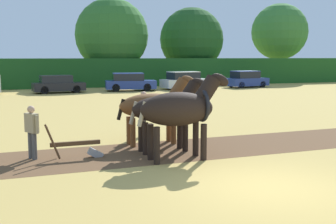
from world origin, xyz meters
TOP-DOWN VIEW (x-y plane):
  - ground_plane at (0.00, 0.00)m, footprint 240.00×240.00m
  - plowed_furrow_strip at (-5.15, 4.09)m, footprint 26.88×3.82m
  - hedgerow at (0.00, 33.18)m, footprint 68.89×1.76m
  - tree_center at (3.55, 35.63)m, footprint 7.56×7.56m
  - tree_center_right at (12.90, 36.74)m, footprint 7.17×7.17m
  - tree_right at (24.78, 37.28)m, footprint 6.86×6.86m
  - church_spire at (10.23, 69.62)m, footprint 3.12×3.12m
  - draft_horse_lead_left at (-0.98, 3.03)m, footprint 2.87×1.08m
  - draft_horse_lead_right at (-1.01, 4.21)m, footprint 2.69×0.91m
  - draft_horse_trail_left at (-1.04, 5.39)m, footprint 2.91×0.92m
  - plow at (-3.70, 4.13)m, footprint 1.67×0.47m
  - farmer_at_plow at (-5.02, 4.48)m, footprint 0.40×0.57m
  - farmer_beside_team at (-1.03, 6.85)m, footprint 0.39×0.62m
  - parked_car_left at (-2.60, 27.54)m, footprint 4.30×2.18m
  - parked_car_center_left at (3.48, 27.63)m, footprint 4.52×2.33m
  - parked_car_center at (8.76, 28.04)m, footprint 4.70×2.51m
  - parked_car_center_right at (15.15, 28.08)m, footprint 4.31×2.40m

SIDE VIEW (x-z plane):
  - ground_plane at x=0.00m, z-range 0.00..0.00m
  - plowed_furrow_strip at x=-5.15m, z-range 0.00..0.01m
  - plow at x=-3.70m, z-range -0.24..0.88m
  - parked_car_left at x=-2.60m, z-range -0.03..1.41m
  - parked_car_center_left at x=3.48m, z-range -0.03..1.53m
  - parked_car_center_right at x=15.15m, z-range -0.04..1.56m
  - parked_car_center at x=8.76m, z-range -0.04..1.56m
  - farmer_at_plow at x=-5.02m, z-range 0.11..1.67m
  - farmer_beside_team at x=-1.03m, z-range 0.14..1.82m
  - draft_horse_trail_left at x=-1.04m, z-range 0.13..2.51m
  - draft_horse_lead_right at x=-1.01m, z-range 0.16..2.51m
  - hedgerow at x=0.00m, z-range 0.00..2.79m
  - draft_horse_lead_left at x=-0.98m, z-range 0.21..2.75m
  - tree_center_right at x=12.90m, z-range 0.64..9.11m
  - tree_center at x=3.55m, z-range 0.69..9.65m
  - tree_right at x=24.78m, z-range 1.28..10.70m
  - church_spire at x=10.23m, z-range 0.47..20.76m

